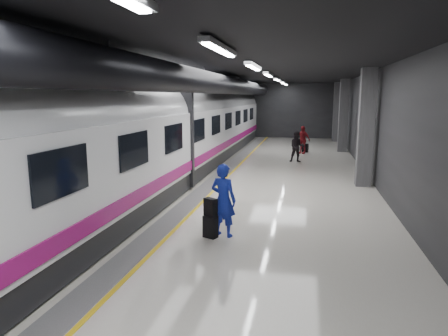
# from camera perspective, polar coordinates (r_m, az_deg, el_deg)

# --- Properties ---
(ground) EXTENTS (40.00, 40.00, 0.00)m
(ground) POSITION_cam_1_polar(r_m,az_deg,el_deg) (14.66, 2.20, -3.40)
(ground) COLOR silver
(ground) RESTS_ON ground
(platform_hall) EXTENTS (10.02, 40.02, 4.51)m
(platform_hall) POSITION_cam_1_polar(r_m,az_deg,el_deg) (15.24, 1.82, 10.55)
(platform_hall) COLOR black
(platform_hall) RESTS_ON ground
(train) EXTENTS (3.05, 38.00, 4.05)m
(train) POSITION_cam_1_polar(r_m,az_deg,el_deg) (15.19, -9.96, 4.85)
(train) COLOR black
(train) RESTS_ON ground
(traveler_main) EXTENTS (0.77, 0.61, 1.84)m
(traveler_main) POSITION_cam_1_polar(r_m,az_deg,el_deg) (9.88, -0.09, -4.61)
(traveler_main) COLOR #172AB0
(traveler_main) RESTS_ON ground
(suitcase_main) EXTENTS (0.39, 0.33, 0.55)m
(suitcase_main) POSITION_cam_1_polar(r_m,az_deg,el_deg) (9.96, -1.95, -8.38)
(suitcase_main) COLOR black
(suitcase_main) RESTS_ON ground
(shoulder_bag) EXTENTS (0.37, 0.32, 0.44)m
(shoulder_bag) POSITION_cam_1_polar(r_m,az_deg,el_deg) (9.83, -1.94, -5.60)
(shoulder_bag) COLOR black
(shoulder_bag) RESTS_ON suitcase_main
(traveler_far_a) EXTENTS (0.85, 0.69, 1.63)m
(traveler_far_a) POSITION_cam_1_polar(r_m,az_deg,el_deg) (21.43, 10.40, 2.99)
(traveler_far_a) COLOR black
(traveler_far_a) RESTS_ON ground
(traveler_far_b) EXTENTS (1.06, 0.83, 1.68)m
(traveler_far_b) POSITION_cam_1_polar(r_m,az_deg,el_deg) (24.76, 11.15, 3.98)
(traveler_far_b) COLOR maroon
(traveler_far_b) RESTS_ON ground
(suitcase_far) EXTENTS (0.41, 0.31, 0.53)m
(suitcase_far) POSITION_cam_1_polar(r_m,az_deg,el_deg) (25.42, 11.53, 2.82)
(suitcase_far) COLOR black
(suitcase_far) RESTS_ON ground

